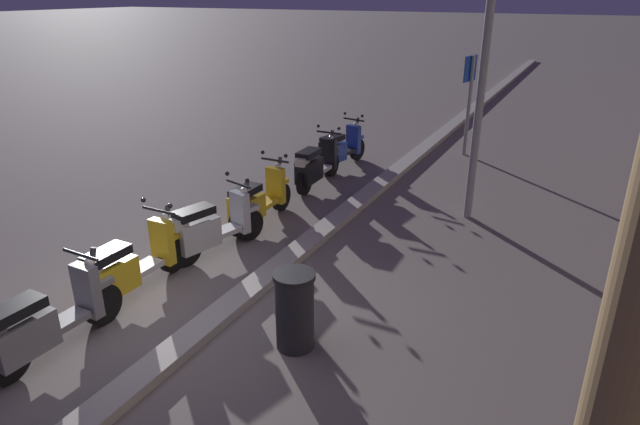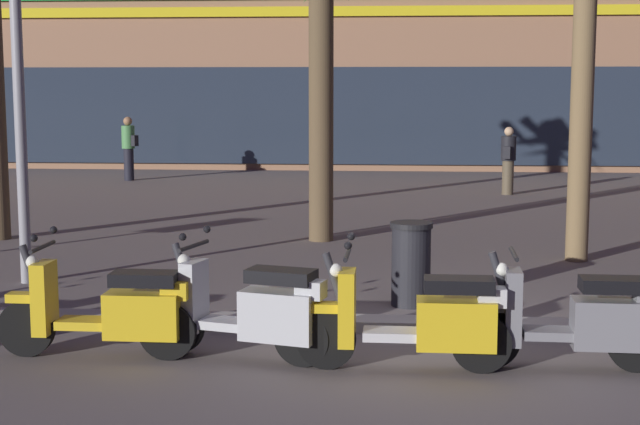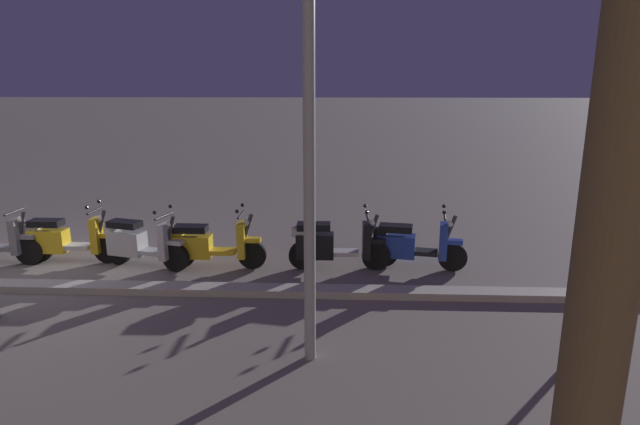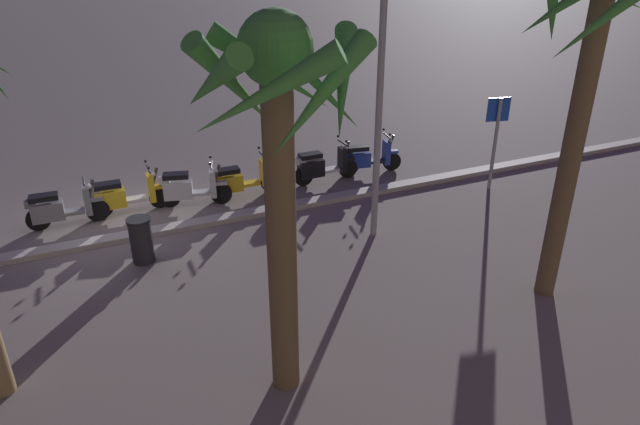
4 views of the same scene
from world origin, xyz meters
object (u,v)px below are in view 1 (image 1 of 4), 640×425
scooter_black_tail_end (315,166)px  scooter_yellow_gap_after_mid (257,202)px  scooter_silver_last_in_row (211,228)px  litter_bin (295,310)px  scooter_yellow_mid_rear (129,267)px  scooter_grey_second_in_line (45,322)px  crossing_sign (469,94)px  scooter_blue_mid_front (340,149)px

scooter_black_tail_end → scooter_yellow_gap_after_mid: same height
scooter_silver_last_in_row → litter_bin: bearing=57.5°
scooter_yellow_mid_rear → scooter_grey_second_in_line: size_ratio=1.05×
scooter_grey_second_in_line → crossing_sign: 10.57m
scooter_yellow_mid_rear → litter_bin: (-0.04, 2.49, 0.03)m
scooter_yellow_gap_after_mid → scooter_silver_last_in_row: same height
scooter_blue_mid_front → crossing_sign: bearing=136.0°
scooter_blue_mid_front → scooter_yellow_mid_rear: 6.51m
scooter_blue_mid_front → scooter_grey_second_in_line: scooter_blue_mid_front is taller
scooter_black_tail_end → scooter_grey_second_in_line: 6.42m
scooter_silver_last_in_row → scooter_grey_second_in_line: 2.89m
scooter_blue_mid_front → crossing_sign: (-2.40, 2.31, 1.06)m
litter_bin → scooter_blue_mid_front: bearing=-159.1°
scooter_silver_last_in_row → scooter_yellow_mid_rear: same height
scooter_silver_last_in_row → scooter_yellow_mid_rear: 1.52m
scooter_blue_mid_front → litter_bin: 6.92m
crossing_sign → scooter_silver_last_in_row: bearing=-16.2°
litter_bin → scooter_yellow_gap_after_mid: bearing=-140.0°
scooter_black_tail_end → scooter_blue_mid_front: bearing=-174.7°
scooter_blue_mid_front → scooter_yellow_gap_after_mid: 3.71m
scooter_blue_mid_front → litter_bin: (6.46, 2.47, 0.04)m
scooter_black_tail_end → scooter_yellow_gap_after_mid: size_ratio=1.01×
scooter_blue_mid_front → scooter_silver_last_in_row: size_ratio=1.01×
litter_bin → scooter_grey_second_in_line: bearing=-58.8°
scooter_yellow_gap_after_mid → litter_bin: size_ratio=1.94×
scooter_yellow_mid_rear → scooter_grey_second_in_line: scooter_yellow_mid_rear is taller
scooter_black_tail_end → scooter_yellow_mid_rear: (5.04, -0.16, -0.01)m
scooter_yellow_gap_after_mid → scooter_silver_last_in_row: (1.29, 0.01, 0.02)m
scooter_silver_last_in_row → litter_bin: size_ratio=1.82×
scooter_yellow_gap_after_mid → scooter_blue_mid_front: bearing=-177.6°
litter_bin → scooter_yellow_mid_rear: bearing=-89.0°
crossing_sign → litter_bin: (8.86, 0.15, -1.02)m
scooter_grey_second_in_line → litter_bin: scooter_grey_second_in_line is taller
scooter_yellow_gap_after_mid → litter_bin: (2.75, 2.31, 0.04)m
scooter_silver_last_in_row → scooter_grey_second_in_line: size_ratio=0.97×
scooter_blue_mid_front → scooter_yellow_gap_after_mid: size_ratio=0.95×
scooter_silver_last_in_row → scooter_grey_second_in_line: bearing=-1.1°
crossing_sign → litter_bin: size_ratio=2.53×
scooter_yellow_gap_after_mid → litter_bin: bearing=40.0°
crossing_sign → litter_bin: bearing=1.0°
litter_bin → scooter_silver_last_in_row: bearing=-122.5°
crossing_sign → litter_bin: 8.92m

